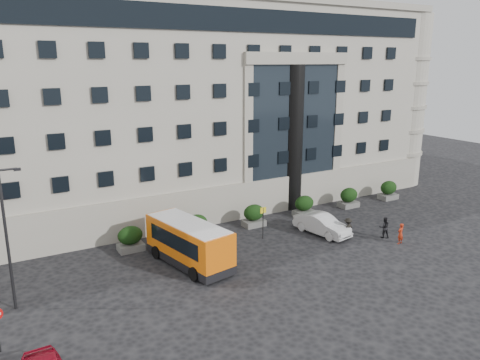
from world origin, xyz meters
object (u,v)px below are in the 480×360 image
at_px(pedestrian_a, 400,234).
at_px(pedestrian_c, 348,228).
at_px(hedge_f, 388,190).
at_px(bus_stop_sign, 263,217).
at_px(pedestrian_b, 384,227).
at_px(hedge_e, 349,197).
at_px(hedge_a, 130,238).
at_px(hedge_c, 254,215).
at_px(hedge_d, 304,206).
at_px(street_lamp, 7,234).
at_px(white_taxi, 322,225).
at_px(hedge_b, 196,226).
at_px(minibus, 189,242).

height_order(pedestrian_a, pedestrian_c, pedestrian_c).
relative_size(hedge_f, bus_stop_sign, 0.73).
bearing_deg(pedestrian_b, hedge_e, -83.53).
bearing_deg(hedge_f, hedge_e, 180.00).
bearing_deg(hedge_a, hedge_e, 0.00).
distance_m(bus_stop_sign, pedestrian_c, 6.58).
distance_m(hedge_f, pedestrian_b, 10.99).
relative_size(hedge_c, bus_stop_sign, 0.73).
bearing_deg(hedge_d, hedge_a, 180.00).
height_order(street_lamp, white_taxi, street_lamp).
xyz_separation_m(hedge_c, pedestrian_c, (4.78, -6.00, -0.10)).
bearing_deg(hedge_a, hedge_d, 0.00).
bearing_deg(pedestrian_b, hedge_d, -44.27).
xyz_separation_m(street_lamp, white_taxi, (22.02, 0.53, -3.58)).
distance_m(hedge_b, white_taxi, 9.85).
distance_m(hedge_c, minibus, 8.80).
bearing_deg(hedge_d, white_taxi, -109.60).
bearing_deg(hedge_e, pedestrian_b, -112.77).
distance_m(hedge_d, minibus, 13.58).
bearing_deg(hedge_c, pedestrian_a, -49.59).
xyz_separation_m(hedge_b, hedge_d, (10.40, 0.00, 0.00)).
relative_size(hedge_e, pedestrian_b, 1.11).
relative_size(hedge_c, pedestrian_a, 1.16).
bearing_deg(pedestrian_a, hedge_a, -35.49).
bearing_deg(hedge_d, bus_stop_sign, -155.34).
xyz_separation_m(hedge_a, hedge_b, (5.20, 0.00, 0.00)).
relative_size(hedge_b, street_lamp, 0.23).
relative_size(hedge_d, street_lamp, 0.23).
bearing_deg(pedestrian_b, hedge_b, -0.82).
bearing_deg(pedestrian_a, hedge_e, -117.94).
distance_m(hedge_b, pedestrian_b, 14.50).
height_order(hedge_e, hedge_f, same).
bearing_deg(hedge_d, hedge_c, 180.00).
bearing_deg(pedestrian_a, hedge_f, -142.28).
bearing_deg(pedestrian_b, pedestrian_c, 3.02).
height_order(hedge_f, minibus, minibus).
relative_size(minibus, white_taxi, 1.54).
distance_m(hedge_b, street_lamp, 14.41).
distance_m(hedge_f, pedestrian_a, 11.96).
height_order(hedge_b, hedge_d, same).
distance_m(hedge_a, bus_stop_sign, 9.94).
bearing_deg(hedge_f, hedge_c, 180.00).
bearing_deg(minibus, pedestrian_c, -18.99).
height_order(hedge_b, white_taxi, hedge_b).
relative_size(pedestrian_a, pedestrian_c, 0.97).
relative_size(hedge_b, bus_stop_sign, 0.73).
bearing_deg(pedestrian_c, hedge_f, -161.76).
xyz_separation_m(hedge_b, pedestrian_c, (9.98, -6.00, -0.10)).
distance_m(hedge_e, pedestrian_b, 7.88).
height_order(hedge_d, bus_stop_sign, bus_stop_sign).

